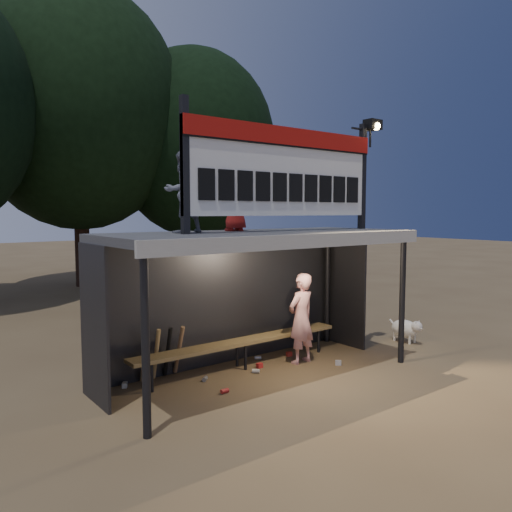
% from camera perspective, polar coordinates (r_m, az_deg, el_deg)
% --- Properties ---
extents(ground, '(80.00, 80.00, 0.00)m').
position_cam_1_polar(ground, '(8.22, 0.61, -13.58)').
color(ground, brown).
rests_on(ground, ground).
extents(player, '(0.62, 0.45, 1.57)m').
position_cam_1_polar(player, '(8.75, 5.18, -7.10)').
color(player, white).
rests_on(player, ground).
extents(child_a, '(0.62, 0.51, 1.19)m').
position_cam_1_polar(child_a, '(7.36, -8.41, 7.24)').
color(child_a, slate).
rests_on(child_a, dugout_shelter).
extents(child_b, '(0.48, 0.33, 0.97)m').
position_cam_1_polar(child_b, '(8.09, -2.46, 6.30)').
color(child_b, '#A31C19').
rests_on(child_b, dugout_shelter).
extents(dugout_shelter, '(5.10, 2.08, 2.32)m').
position_cam_1_polar(dugout_shelter, '(8.02, -0.45, -0.54)').
color(dugout_shelter, '#3C3C3F').
rests_on(dugout_shelter, ground).
extents(scoreboard_assembly, '(4.10, 0.27, 1.99)m').
position_cam_1_polar(scoreboard_assembly, '(8.17, 3.80, 9.93)').
color(scoreboard_assembly, black).
rests_on(scoreboard_assembly, dugout_shelter).
extents(bench, '(4.00, 0.35, 0.48)m').
position_cam_1_polar(bench, '(8.52, -1.71, -9.88)').
color(bench, olive).
rests_on(bench, ground).
extents(tree_mid, '(7.22, 7.22, 10.36)m').
position_cam_1_polar(tree_mid, '(18.89, -19.67, 15.58)').
color(tree_mid, '#301D15').
rests_on(tree_mid, ground).
extents(tree_right, '(6.08, 6.08, 8.72)m').
position_cam_1_polar(tree_right, '(19.47, -7.08, 12.60)').
color(tree_right, black).
rests_on(tree_right, ground).
extents(dog, '(0.36, 0.81, 0.49)m').
position_cam_1_polar(dog, '(10.61, 16.79, -7.94)').
color(dog, white).
rests_on(dog, ground).
extents(bats, '(0.67, 0.35, 0.84)m').
position_cam_1_polar(bats, '(8.07, -10.70, -10.83)').
color(bats, '#A6814D').
rests_on(bats, ground).
extents(litter, '(3.48, 1.31, 0.08)m').
position_cam_1_polar(litter, '(8.42, -0.93, -12.86)').
color(litter, '#B22B1E').
rests_on(litter, ground).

